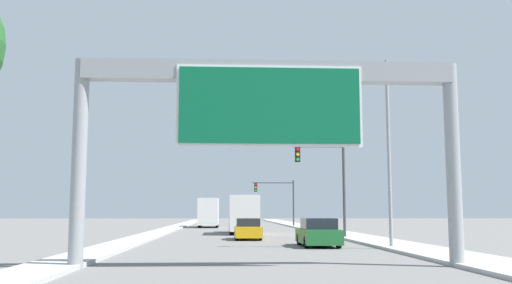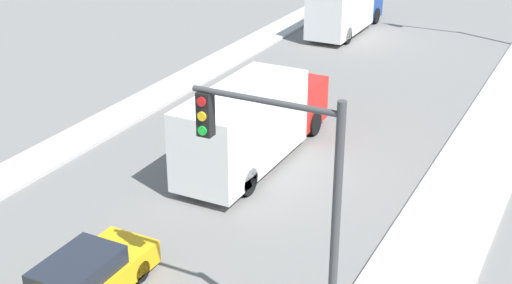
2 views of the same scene
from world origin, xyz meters
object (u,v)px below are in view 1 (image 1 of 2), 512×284
at_px(truck_box_primary, 209,213).
at_px(traffic_light_mid_block, 279,195).
at_px(sign_gantry, 269,107).
at_px(car_near_left, 248,229).
at_px(truck_box_secondary, 243,214).
at_px(street_lamp_right, 384,138).
at_px(traffic_light_near_intersection, 329,175).
at_px(car_near_center, 318,233).

relative_size(truck_box_primary, traffic_light_mid_block, 1.40).
bearing_deg(truck_box_primary, traffic_light_mid_block, 12.87).
relative_size(sign_gantry, car_near_left, 2.94).
relative_size(truck_box_secondary, street_lamp_right, 0.91).
bearing_deg(traffic_light_near_intersection, truck_box_primary, 108.13).
relative_size(sign_gantry, car_near_center, 2.86).
distance_m(traffic_light_near_intersection, street_lamp_right, 10.92).
xyz_separation_m(car_near_left, truck_box_secondary, (0.00, 9.85, 0.94)).
height_order(sign_gantry, traffic_light_mid_block, sign_gantry).
height_order(truck_box_primary, street_lamp_right, street_lamp_right).
relative_size(car_near_center, car_near_left, 1.03).
height_order(sign_gantry, street_lamp_right, street_lamp_right).
distance_m(truck_box_secondary, traffic_light_mid_block, 21.62).
height_order(sign_gantry, car_near_center, sign_gantry).
distance_m(traffic_light_mid_block, street_lamp_right, 40.88).
distance_m(car_near_left, traffic_light_mid_block, 31.33).
bearing_deg(traffic_light_mid_block, traffic_light_near_intersection, -88.73).
relative_size(car_near_center, traffic_light_mid_block, 0.83).
bearing_deg(car_near_center, truck_box_primary, 100.82).
height_order(sign_gantry, traffic_light_near_intersection, sign_gantry).
height_order(truck_box_primary, traffic_light_near_intersection, traffic_light_near_intersection).
distance_m(sign_gantry, truck_box_secondary, 29.45).
distance_m(car_near_center, truck_box_primary, 37.31).
relative_size(car_near_left, street_lamp_right, 0.47).
bearing_deg(truck_box_secondary, traffic_light_near_intersection, -57.97).
bearing_deg(truck_box_primary, street_lamp_right, -75.41).
relative_size(sign_gantry, truck_box_primary, 1.70).
relative_size(truck_box_primary, street_lamp_right, 0.81).
height_order(sign_gantry, truck_box_secondary, sign_gantry).
height_order(car_near_left, street_lamp_right, street_lamp_right).
xyz_separation_m(truck_box_primary, traffic_light_mid_block, (8.52, 1.95, 2.18)).
xyz_separation_m(car_near_left, street_lamp_right, (6.62, -10.06, 4.94)).
xyz_separation_m(sign_gantry, traffic_light_mid_block, (5.02, 50.10, -1.60)).
distance_m(sign_gantry, street_lamp_right, 11.41).
bearing_deg(truck_box_primary, truck_box_secondary, -79.54).
distance_m(truck_box_primary, truck_box_secondary, 19.28).
bearing_deg(traffic_light_mid_block, car_near_left, -99.27).
bearing_deg(street_lamp_right, car_near_center, 144.39).
xyz_separation_m(car_near_center, truck_box_primary, (-7.00, 36.63, 0.99)).
xyz_separation_m(sign_gantry, car_near_left, (0.00, 19.35, -4.81)).
height_order(truck_box_primary, traffic_light_mid_block, traffic_light_mid_block).
xyz_separation_m(car_near_center, traffic_light_mid_block, (1.52, 38.58, 3.16)).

